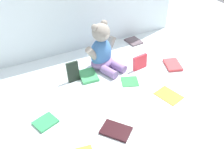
{
  "coord_description": "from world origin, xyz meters",
  "views": [
    {
      "loc": [
        -0.48,
        -1.06,
        0.9
      ],
      "look_at": [
        0.02,
        -0.1,
        0.1
      ],
      "focal_mm": 40.17,
      "sensor_mm": 36.0,
      "label": 1
    }
  ],
  "objects_px": {
    "teddy_bear": "(102,51)",
    "book_case_4": "(116,130)",
    "book_case_7": "(130,81)",
    "book_case_2": "(73,72)",
    "book_case_9": "(140,62)",
    "book_case_3": "(173,65)",
    "book_case_5": "(134,41)",
    "book_case_1": "(169,95)",
    "book_case_0": "(45,122)",
    "book_case_8": "(88,76)"
  },
  "relations": [
    {
      "from": "teddy_bear",
      "to": "book_case_4",
      "type": "height_order",
      "value": "teddy_bear"
    },
    {
      "from": "book_case_4",
      "to": "book_case_7",
      "type": "distance_m",
      "value": 0.38
    },
    {
      "from": "book_case_0",
      "to": "book_case_1",
      "type": "bearing_deg",
      "value": 61.06
    },
    {
      "from": "book_case_5",
      "to": "book_case_4",
      "type": "bearing_deg",
      "value": 48.4
    },
    {
      "from": "book_case_7",
      "to": "book_case_9",
      "type": "distance_m",
      "value": 0.16
    },
    {
      "from": "book_case_0",
      "to": "book_case_4",
      "type": "bearing_deg",
      "value": 34.87
    },
    {
      "from": "book_case_2",
      "to": "book_case_5",
      "type": "distance_m",
      "value": 0.6
    },
    {
      "from": "teddy_bear",
      "to": "book_case_3",
      "type": "distance_m",
      "value": 0.46
    },
    {
      "from": "book_case_1",
      "to": "book_case_8",
      "type": "bearing_deg",
      "value": 117.34
    },
    {
      "from": "book_case_2",
      "to": "book_case_9",
      "type": "xyz_separation_m",
      "value": [
        0.41,
        -0.07,
        -0.02
      ]
    },
    {
      "from": "book_case_1",
      "to": "book_case_3",
      "type": "bearing_deg",
      "value": 33.08
    },
    {
      "from": "book_case_4",
      "to": "book_case_1",
      "type": "bearing_deg",
      "value": -25.6
    },
    {
      "from": "book_case_8",
      "to": "book_case_1",
      "type": "bearing_deg",
      "value": -42.59
    },
    {
      "from": "book_case_5",
      "to": "teddy_bear",
      "type": "bearing_deg",
      "value": 23.3
    },
    {
      "from": "teddy_bear",
      "to": "book_case_0",
      "type": "bearing_deg",
      "value": -166.2
    },
    {
      "from": "book_case_8",
      "to": "book_case_9",
      "type": "bearing_deg",
      "value": -5.08
    },
    {
      "from": "book_case_2",
      "to": "book_case_7",
      "type": "bearing_deg",
      "value": -30.0
    },
    {
      "from": "book_case_0",
      "to": "book_case_2",
      "type": "distance_m",
      "value": 0.35
    },
    {
      "from": "book_case_0",
      "to": "book_case_2",
      "type": "bearing_deg",
      "value": 117.89
    },
    {
      "from": "book_case_2",
      "to": "book_case_8",
      "type": "bearing_deg",
      "value": -6.0
    },
    {
      "from": "book_case_8",
      "to": "book_case_5",
      "type": "bearing_deg",
      "value": 32.92
    },
    {
      "from": "teddy_bear",
      "to": "book_case_3",
      "type": "xyz_separation_m",
      "value": [
        0.4,
        -0.2,
        -0.1
      ]
    },
    {
      "from": "book_case_7",
      "to": "book_case_8",
      "type": "relative_size",
      "value": 0.74
    },
    {
      "from": "teddy_bear",
      "to": "book_case_4",
      "type": "distance_m",
      "value": 0.54
    },
    {
      "from": "book_case_5",
      "to": "book_case_2",
      "type": "bearing_deg",
      "value": 17.91
    },
    {
      "from": "book_case_0",
      "to": "book_case_2",
      "type": "height_order",
      "value": "book_case_2"
    },
    {
      "from": "teddy_bear",
      "to": "book_case_7",
      "type": "distance_m",
      "value": 0.25
    },
    {
      "from": "book_case_8",
      "to": "book_case_0",
      "type": "bearing_deg",
      "value": -137.49
    },
    {
      "from": "book_case_7",
      "to": "book_case_0",
      "type": "bearing_deg",
      "value": -149.06
    },
    {
      "from": "teddy_bear",
      "to": "book_case_7",
      "type": "height_order",
      "value": "teddy_bear"
    },
    {
      "from": "book_case_1",
      "to": "book_case_5",
      "type": "xyz_separation_m",
      "value": [
        0.14,
        0.6,
        0.0
      ]
    },
    {
      "from": "book_case_3",
      "to": "book_case_5",
      "type": "relative_size",
      "value": 1.14
    },
    {
      "from": "book_case_5",
      "to": "book_case_7",
      "type": "distance_m",
      "value": 0.48
    },
    {
      "from": "book_case_1",
      "to": "book_case_3",
      "type": "relative_size",
      "value": 1.03
    },
    {
      "from": "teddy_bear",
      "to": "book_case_1",
      "type": "height_order",
      "value": "teddy_bear"
    },
    {
      "from": "book_case_2",
      "to": "book_case_3",
      "type": "height_order",
      "value": "book_case_2"
    },
    {
      "from": "book_case_0",
      "to": "book_case_5",
      "type": "xyz_separation_m",
      "value": [
        0.79,
        0.48,
        -0.0
      ]
    },
    {
      "from": "book_case_1",
      "to": "book_case_4",
      "type": "height_order",
      "value": "book_case_4"
    },
    {
      "from": "book_case_2",
      "to": "book_case_9",
      "type": "height_order",
      "value": "book_case_2"
    },
    {
      "from": "book_case_8",
      "to": "book_case_4",
      "type": "bearing_deg",
      "value": -90.95
    },
    {
      "from": "teddy_bear",
      "to": "book_case_9",
      "type": "distance_m",
      "value": 0.24
    },
    {
      "from": "teddy_bear",
      "to": "book_case_5",
      "type": "bearing_deg",
      "value": 7.8
    },
    {
      "from": "teddy_bear",
      "to": "book_case_4",
      "type": "xyz_separation_m",
      "value": [
        -0.17,
        -0.5,
        -0.1
      ]
    },
    {
      "from": "book_case_7",
      "to": "book_case_8",
      "type": "distance_m",
      "value": 0.25
    },
    {
      "from": "book_case_5",
      "to": "book_case_9",
      "type": "distance_m",
      "value": 0.33
    },
    {
      "from": "book_case_9",
      "to": "book_case_3",
      "type": "bearing_deg",
      "value": -28.33
    },
    {
      "from": "book_case_0",
      "to": "book_case_9",
      "type": "distance_m",
      "value": 0.67
    },
    {
      "from": "teddy_bear",
      "to": "book_case_5",
      "type": "distance_m",
      "value": 0.4
    },
    {
      "from": "book_case_7",
      "to": "book_case_4",
      "type": "bearing_deg",
      "value": -109.19
    },
    {
      "from": "book_case_5",
      "to": "book_case_3",
      "type": "bearing_deg",
      "value": 94.03
    }
  ]
}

